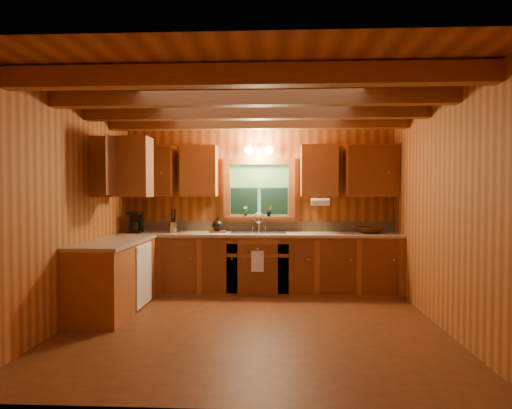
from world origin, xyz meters
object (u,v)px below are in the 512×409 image
object	(u,v)px
coffee_maker	(136,222)
cutting_board	(218,232)
wicker_basket	(370,230)
sink	(258,236)

from	to	relation	value
coffee_maker	cutting_board	xyz separation A→B (m)	(1.23, 0.10, -0.15)
wicker_basket	cutting_board	bearing A→B (deg)	179.37
cutting_board	sink	bearing A→B (deg)	-14.59
wicker_basket	sink	bearing A→B (deg)	-179.61
sink	wicker_basket	size ratio (longest dim) A/B	2.06
sink	cutting_board	xyz separation A→B (m)	(-0.63, 0.04, 0.06)
coffee_maker	wicker_basket	size ratio (longest dim) A/B	0.80
cutting_board	wicker_basket	size ratio (longest dim) A/B	0.63
cutting_board	wicker_basket	world-z (taller)	wicker_basket
cutting_board	wicker_basket	xyz separation A→B (m)	(2.29, -0.03, 0.04)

